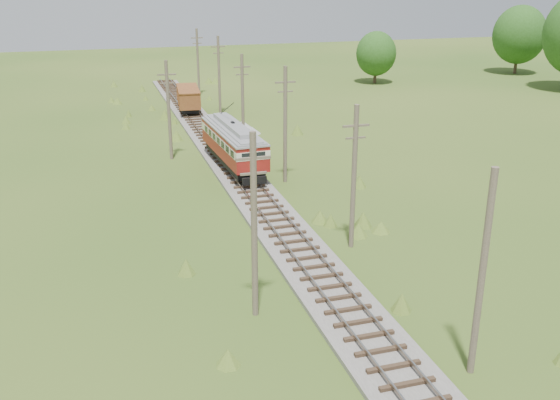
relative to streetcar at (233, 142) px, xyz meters
name	(u,v)px	position (x,y,z in m)	size (l,w,h in m)	color
railbed_main	(237,172)	(0.00, -1.05, -2.29)	(3.60, 96.00, 0.57)	#605B54
streetcar	(233,142)	(0.00, 0.00, 0.00)	(3.21, 11.55, 5.24)	black
gondola	(188,98)	(0.00, 23.51, -0.60)	(3.08, 7.53, 2.43)	black
gravel_pile	(244,127)	(3.98, 12.75, -1.93)	(3.23, 3.43, 1.17)	gray
utility_pole_r_1	(482,276)	(3.10, -30.05, 1.92)	(0.30, 0.30, 8.80)	brown
utility_pole_r_2	(354,176)	(3.30, -17.05, 1.95)	(1.60, 0.30, 8.60)	brown
utility_pole_r_3	(285,124)	(3.20, -4.05, 2.15)	(1.60, 0.30, 9.00)	brown
utility_pole_r_4	(243,98)	(3.00, 8.95, 1.84)	(1.60, 0.30, 8.40)	brown
utility_pole_r_5	(219,75)	(3.40, 21.95, 2.10)	(1.60, 0.30, 8.90)	brown
utility_pole_r_6	(198,61)	(3.20, 34.95, 2.00)	(1.60, 0.30, 8.70)	brown
utility_pole_l_a	(254,225)	(-4.20, -23.05, 2.15)	(1.60, 0.30, 9.00)	brown
utility_pole_l_b	(169,110)	(-4.50, 4.95, 1.95)	(1.60, 0.30, 8.60)	brown
tree_right_5	(519,35)	(56.00, 38.95, 3.72)	(8.40, 8.40, 10.82)	#38281C
tree_mid_b	(376,54)	(30.00, 36.95, 1.85)	(5.88, 5.88, 7.57)	#38281C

